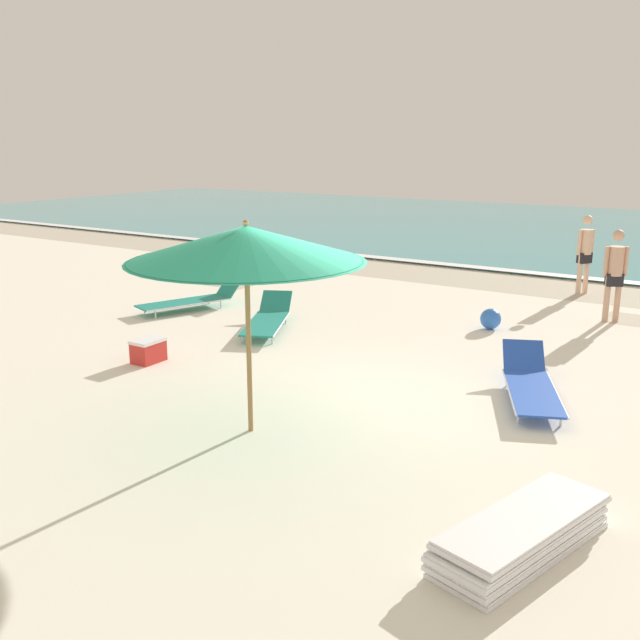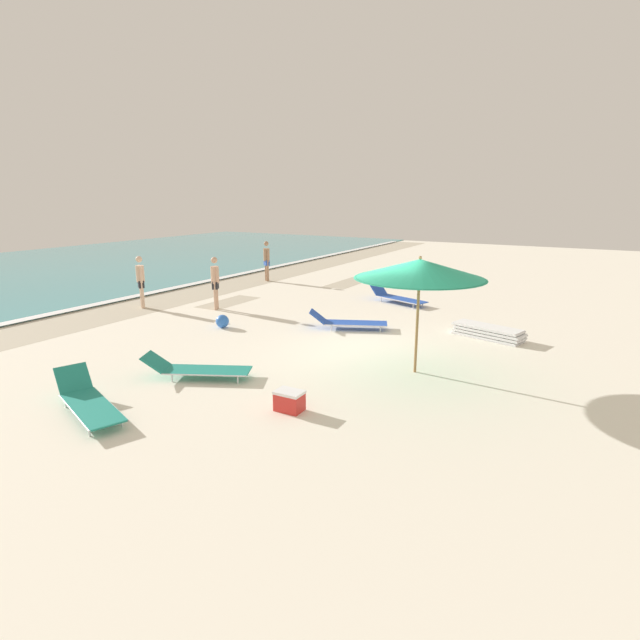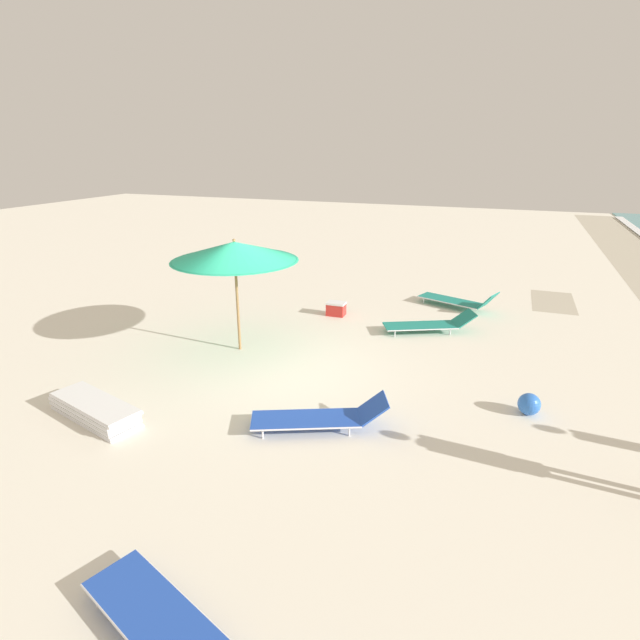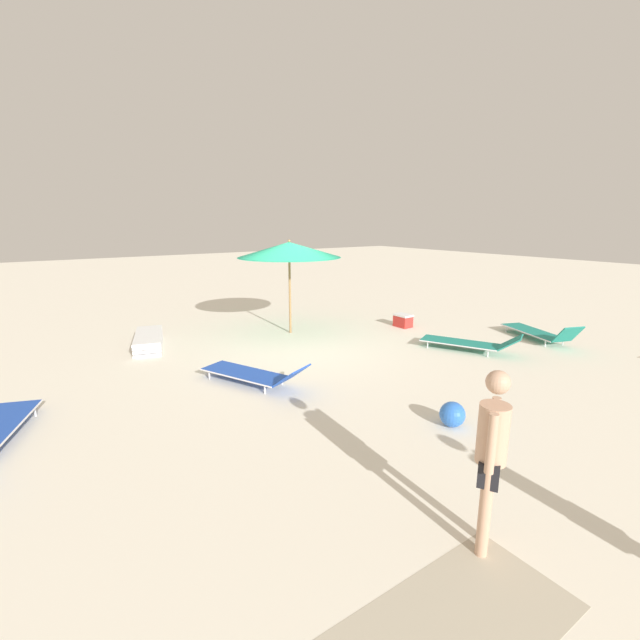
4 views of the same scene
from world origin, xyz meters
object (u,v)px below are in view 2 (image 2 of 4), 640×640
Objects in this scene: beachgoer_shoreline_child at (141,279)px; cooler_box at (289,401)px; lounger_stack at (488,332)px; sun_lounger_under_umbrella at (397,297)px; beach_ball at (222,321)px; sun_lounger_near_water_right at (197,369)px; beachgoer_wading_adult at (267,259)px; sun_lounger_beside_umbrella at (88,401)px; beachgoer_strolling_adult at (215,280)px; sun_lounger_near_water_left at (348,322)px; beach_umbrella at (420,269)px.

cooler_box is (-4.48, -8.92, -0.81)m from beachgoer_shoreline_child.
lounger_stack is 11.22m from beachgoer_shoreline_child.
sun_lounger_under_umbrella reaches higher than cooler_box.
lounger_stack is 7.43m from beach_ball.
sun_lounger_near_water_right is 12.19m from beachgoer_wading_adult.
sun_lounger_beside_umbrella reaches higher than cooler_box.
beachgoer_strolling_adult is 3.50× the size of cooler_box.
lounger_stack is 4.82m from sun_lounger_under_umbrella.
beachgoer_wading_adult is at bearing 82.42° from lounger_stack.
sun_lounger_near_water_right reaches higher than beach_ball.
sun_lounger_near_water_left is at bearing 121.26° from lounger_stack.
beachgoer_shoreline_child is at bearing 63.19° from sun_lounger_beside_umbrella.
beachgoer_wading_adult is at bearing 97.68° from sun_lounger_under_umbrella.
beach_ball is at bearing 7.36° from sun_lounger_near_water_right.
sun_lounger_under_umbrella is at bearing -28.55° from beach_ball.
sun_lounger_beside_umbrella is at bearing -33.85° from beachgoer_wading_adult.
beachgoer_wading_adult is 6.58m from beachgoer_shoreline_child.
lounger_stack is 11.48m from beachgoer_wading_adult.
sun_lounger_near_water_right is at bearing 124.36° from beach_umbrella.
lounger_stack is at bearing -10.97° from sun_lounger_beside_umbrella.
sun_lounger_near_water_right is 2.61m from cooler_box.
sun_lounger_beside_umbrella is (-4.88, 4.30, -2.03)m from beach_umbrella.
sun_lounger_near_water_right is 4.09m from beach_ball.
sun_lounger_near_water_left is at bearing -62.02° from beach_ball.
sun_lounger_under_umbrella is 11.47m from sun_lounger_beside_umbrella.
cooler_box is (1.85, -3.03, -0.03)m from sun_lounger_beside_umbrella.
beachgoer_wading_adult is 5.80m from beachgoer_strolling_adult.
lounger_stack is 5.23× the size of beach_ball.
sun_lounger_beside_umbrella is 7.50m from sun_lounger_near_water_left.
beachgoer_strolling_adult is at bearing 138.89° from cooler_box.
beachgoer_shoreline_child is (-1.04, 7.30, 0.79)m from sun_lounger_near_water_left.
sun_lounger_under_umbrella is at bearing 98.74° from beachgoer_strolling_adult.
beach_umbrella is at bearing -97.38° from beach_ball.
beach_umbrella is 4.33m from sun_lounger_near_water_left.
sun_lounger_under_umbrella is at bearing 99.22° from cooler_box.
cooler_box is at bearing 157.26° from beach_umbrella.
beachgoer_shoreline_child is 4.22m from beach_ball.
beachgoer_wading_adult is (4.48, 10.53, 0.84)m from lounger_stack.
beach_ball is 6.15m from cooler_box.
beachgoer_wading_adult is (10.65, 5.88, 0.79)m from sun_lounger_near_water_right.
beach_ball is (-5.73, 3.12, -0.02)m from sun_lounger_under_umbrella.
beachgoer_wading_adult and beachgoer_shoreline_child have the same top height.
beach_umbrella reaches higher than lounger_stack.
beachgoer_wading_adult is at bearing 168.31° from beachgoer_strolling_adult.
beachgoer_shoreline_child is at bearing 116.20° from lounger_stack.
beachgoer_wading_adult is at bearing 26.66° from beach_ball.
beachgoer_wading_adult reaches higher than sun_lounger_under_umbrella.
beach_umbrella is 1.21× the size of sun_lounger_near_water_left.
beach_umbrella is 4.19m from lounger_stack.
beachgoer_shoreline_child is 2.57m from beachgoer_strolling_adult.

